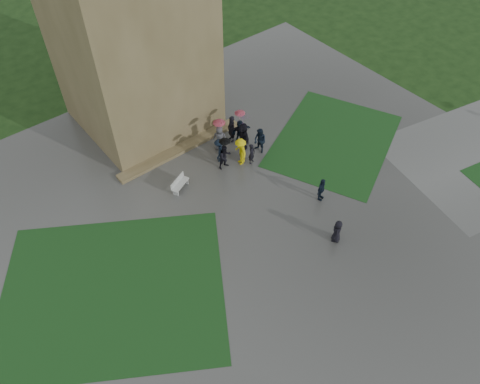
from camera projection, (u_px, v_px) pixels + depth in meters
ground at (292, 255)px, 24.89m from camera, size 120.00×120.00×0.00m
plaza at (267, 232)px, 25.94m from camera, size 34.00×34.00×0.02m
lawn_inset_left at (113, 291)px, 23.37m from camera, size 14.10×13.46×0.01m
lawn_inset_right at (334, 140)px, 31.13m from camera, size 11.12×10.15×0.01m
tower_plinth at (181, 149)px, 30.41m from camera, size 9.00×0.80×0.22m
bench at (179, 184)px, 27.86m from camera, size 1.43×0.96×0.80m
visitor_cluster at (237, 138)px, 29.60m from camera, size 3.60×3.14×2.56m
pedestrian_mid at (321, 189)px, 27.02m from camera, size 1.05×0.81×1.58m
pedestrian_near at (337, 231)px, 25.00m from camera, size 0.89×0.85×1.50m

